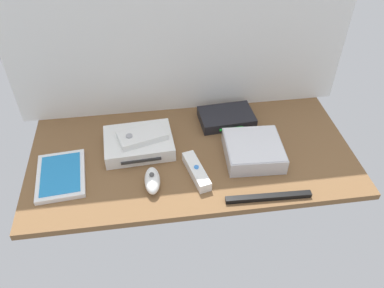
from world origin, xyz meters
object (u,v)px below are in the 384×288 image
remote_nunchuk (152,180)px  network_router (226,117)px  game_case (61,175)px  remote_classic_pad (142,136)px  remote_wand (196,171)px  sensor_bar (268,197)px  mini_computer (253,150)px  game_console (139,143)px

remote_nunchuk → network_router: bearing=45.9°
game_case → remote_nunchuk: bearing=-19.6°
game_case → remote_classic_pad: remote_classic_pad is taller
remote_wand → game_case: bearing=160.6°
remote_wand → sensor_bar: size_ratio=0.63×
remote_wand → remote_nunchuk: remote_nunchuk is taller
mini_computer → remote_wand: (-18.37, -5.40, -1.13)cm
remote_wand → game_console: bearing=126.2°
sensor_bar → game_case: bearing=166.4°
game_console → sensor_bar: (34.52, -25.82, -1.50)cm
game_console → game_case: game_console is taller
game_console → sensor_bar: game_console is taller
game_console → remote_classic_pad: remote_classic_pad is taller
game_console → mini_computer: bearing=-17.1°
game_case → remote_classic_pad: 26.40cm
remote_classic_pad → game_console: bearing=150.3°
remote_classic_pad → mini_computer: bearing=-29.9°
sensor_bar → remote_wand: bearing=149.4°
remote_wand → remote_nunchuk: 13.19cm
remote_wand → mini_computer: bearing=3.4°
remote_nunchuk → sensor_bar: (31.30, -9.40, -1.34)cm
game_console → remote_wand: (16.17, -13.99, -0.69)cm
game_case → remote_classic_pad: size_ratio=1.25×
mini_computer → game_case: bearing=-179.1°
remote_nunchuk → sensor_bar: remote_nunchuk is taller
mini_computer → network_router: mini_computer is taller
mini_computer → remote_wand: size_ratio=1.17×
game_console → remote_classic_pad: (1.29, -0.32, 3.21)cm
remote_classic_pad → sensor_bar: 42.15cm
mini_computer → remote_classic_pad: remote_classic_pad is taller
game_case → sensor_bar: (57.53, -16.29, -0.06)cm
remote_classic_pad → remote_wand: bearing=-58.5°
game_console → remote_wand: size_ratio=1.43×
game_console → network_router: 31.55cm
remote_wand → sensor_bar: (18.35, -11.83, -0.81)cm
game_case → remote_nunchuk: 27.15cm
mini_computer → remote_nunchuk: 32.30cm
mini_computer → remote_nunchuk: bearing=-166.0°
mini_computer → remote_classic_pad: 34.38cm
game_case → network_router: network_router is taller
remote_nunchuk → remote_classic_pad: remote_classic_pad is taller
game_case → remote_wand: 39.44cm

